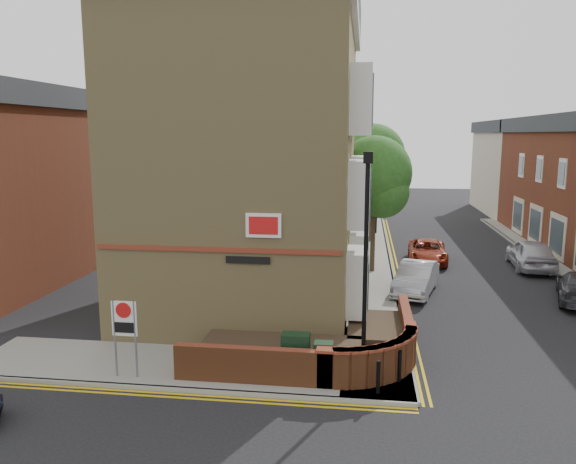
# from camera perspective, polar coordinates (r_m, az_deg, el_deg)

# --- Properties ---
(ground) EXTENTS (120.00, 120.00, 0.00)m
(ground) POSITION_cam_1_polar(r_m,az_deg,el_deg) (15.36, 1.32, -16.64)
(ground) COLOR black
(ground) RESTS_ON ground
(pavement_corner) EXTENTS (13.00, 3.00, 0.12)m
(pavement_corner) POSITION_cam_1_polar(r_m,az_deg,el_deg) (17.35, -9.98, -13.33)
(pavement_corner) COLOR gray
(pavement_corner) RESTS_ON ground
(pavement_main) EXTENTS (2.00, 32.00, 0.12)m
(pavement_main) POSITION_cam_1_polar(r_m,az_deg,el_deg) (30.43, 8.47, -3.12)
(pavement_main) COLOR gray
(pavement_main) RESTS_ON ground
(kerb_side) EXTENTS (13.00, 0.15, 0.12)m
(kerb_side) POSITION_cam_1_polar(r_m,az_deg,el_deg) (16.06, -11.66, -15.38)
(kerb_side) COLOR gray
(kerb_side) RESTS_ON ground
(kerb_main_near) EXTENTS (0.15, 32.00, 0.12)m
(kerb_main_near) POSITION_cam_1_polar(r_m,az_deg,el_deg) (30.46, 10.36, -3.16)
(kerb_main_near) COLOR gray
(kerb_main_near) RESTS_ON ground
(kerb_main_far) EXTENTS (0.15, 40.00, 0.12)m
(kerb_main_far) POSITION_cam_1_polar(r_m,az_deg,el_deg) (29.10, 26.61, -4.69)
(kerb_main_far) COLOR gray
(kerb_main_far) RESTS_ON ground
(yellow_lines_side) EXTENTS (13.00, 0.28, 0.01)m
(yellow_lines_side) POSITION_cam_1_polar(r_m,az_deg,el_deg) (15.87, -11.96, -15.92)
(yellow_lines_side) COLOR gold
(yellow_lines_side) RESTS_ON ground
(yellow_lines_main) EXTENTS (0.28, 32.00, 0.01)m
(yellow_lines_main) POSITION_cam_1_polar(r_m,az_deg,el_deg) (30.49, 10.82, -3.27)
(yellow_lines_main) COLOR gold
(yellow_lines_main) RESTS_ON ground
(corner_building) EXTENTS (8.95, 10.40, 13.60)m
(corner_building) POSITION_cam_1_polar(r_m,az_deg,el_deg) (22.10, -3.67, 8.23)
(corner_building) COLOR tan
(corner_building) RESTS_ON ground
(garden_wall) EXTENTS (6.80, 6.00, 1.20)m
(garden_wall) POSITION_cam_1_polar(r_m,az_deg,el_deg) (17.62, 2.26, -13.03)
(garden_wall) COLOR brown
(garden_wall) RESTS_ON ground
(lamppost) EXTENTS (0.25, 0.50, 6.30)m
(lamppost) POSITION_cam_1_polar(r_m,az_deg,el_deg) (15.27, 7.87, -3.52)
(lamppost) COLOR black
(lamppost) RESTS_ON pavement_corner
(utility_cabinet_large) EXTENTS (0.80, 0.45, 1.20)m
(utility_cabinet_large) POSITION_cam_1_polar(r_m,az_deg,el_deg) (16.27, 0.78, -12.28)
(utility_cabinet_large) COLOR black
(utility_cabinet_large) RESTS_ON pavement_corner
(utility_cabinet_small) EXTENTS (0.55, 0.40, 1.10)m
(utility_cabinet_small) POSITION_cam_1_polar(r_m,az_deg,el_deg) (15.94, 3.58, -12.97)
(utility_cabinet_small) COLOR black
(utility_cabinet_small) RESTS_ON pavement_corner
(bollard_near) EXTENTS (0.11, 0.11, 0.90)m
(bollard_near) POSITION_cam_1_polar(r_m,az_deg,el_deg) (15.41, 9.15, -14.34)
(bollard_near) COLOR black
(bollard_near) RESTS_ON pavement_corner
(bollard_far) EXTENTS (0.11, 0.11, 0.90)m
(bollard_far) POSITION_cam_1_polar(r_m,az_deg,el_deg) (16.17, 11.27, -13.20)
(bollard_far) COLOR black
(bollard_far) RESTS_ON pavement_corner
(zone_sign) EXTENTS (0.72, 0.07, 2.20)m
(zone_sign) POSITION_cam_1_polar(r_m,az_deg,el_deg) (16.43, -16.28, -9.03)
(zone_sign) COLOR slate
(zone_sign) RESTS_ON pavement_corner
(far_terrace_cream) EXTENTS (5.40, 12.40, 8.00)m
(far_terrace_cream) POSITION_cam_1_polar(r_m,az_deg,el_deg) (53.34, 21.96, 6.17)
(far_terrace_cream) COLOR beige
(far_terrace_cream) RESTS_ON ground
(tree_near) EXTENTS (3.64, 3.65, 6.70)m
(tree_near) POSITION_cam_1_polar(r_m,az_deg,el_deg) (27.79, 8.76, 5.33)
(tree_near) COLOR #382B1E
(tree_near) RESTS_ON pavement_main
(tree_mid) EXTENTS (4.03, 4.03, 7.42)m
(tree_mid) POSITION_cam_1_polar(r_m,az_deg,el_deg) (35.74, 8.58, 7.13)
(tree_mid) COLOR #382B1E
(tree_mid) RESTS_ON pavement_main
(tree_far) EXTENTS (3.81, 3.81, 7.00)m
(tree_far) POSITION_cam_1_polar(r_m,az_deg,el_deg) (43.75, 8.44, 7.25)
(tree_far) COLOR #382B1E
(tree_far) RESTS_ON pavement_main
(traffic_light_assembly) EXTENTS (0.20, 0.16, 4.20)m
(traffic_light_assembly) POSITION_cam_1_polar(r_m,az_deg,el_deg) (38.88, 9.03, 3.76)
(traffic_light_assembly) COLOR black
(traffic_light_assembly) RESTS_ON pavement_main
(silver_car_near) EXTENTS (2.44, 4.35, 1.36)m
(silver_car_near) POSITION_cam_1_polar(r_m,az_deg,el_deg) (25.15, 12.87, -4.59)
(silver_car_near) COLOR #AEAEB6
(silver_car_near) RESTS_ON ground
(red_car_main) EXTENTS (2.24, 4.42, 1.20)m
(red_car_main) POSITION_cam_1_polar(r_m,az_deg,el_deg) (31.34, 13.98, -1.92)
(red_car_main) COLOR maroon
(red_car_main) RESTS_ON ground
(silver_car_far) EXTENTS (2.09, 4.71, 1.57)m
(silver_car_far) POSITION_cam_1_polar(r_m,az_deg,el_deg) (31.50, 23.45, -2.05)
(silver_car_far) COLOR #B7B8C0
(silver_car_far) RESTS_ON ground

